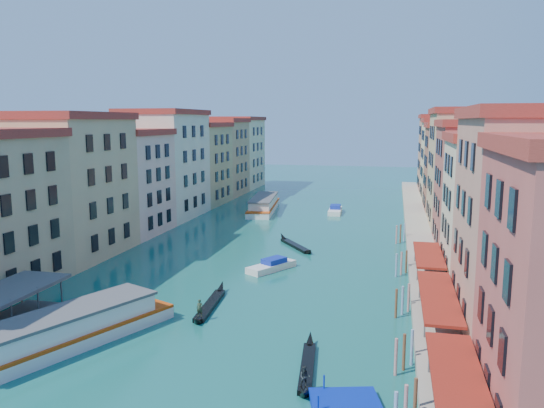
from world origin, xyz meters
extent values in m
cube|color=tan|center=(-26.00, 39.50, 9.50)|extent=(12.00, 17.00, 19.00)
cube|color=maroon|center=(-26.00, 39.50, 19.50)|extent=(12.80, 17.40, 1.00)
cube|color=#E4AD96|center=(-26.00, 55.00, 8.25)|extent=(12.00, 14.00, 16.50)
cube|color=maroon|center=(-26.00, 55.00, 17.00)|extent=(12.80, 14.40, 1.00)
cube|color=beige|center=(-26.00, 71.00, 10.00)|extent=(12.00, 18.00, 20.00)
cube|color=maroon|center=(-26.00, 71.00, 20.50)|extent=(12.80, 18.40, 1.00)
cube|color=tan|center=(-26.00, 88.00, 8.75)|extent=(12.00, 16.00, 17.50)
cube|color=maroon|center=(-26.00, 88.00, 18.00)|extent=(12.80, 16.40, 1.00)
cube|color=tan|center=(-26.00, 103.50, 9.25)|extent=(12.00, 15.00, 18.50)
cube|color=maroon|center=(-26.00, 103.50, 19.00)|extent=(12.80, 15.40, 1.00)
cube|color=beige|center=(-26.00, 119.50, 9.50)|extent=(12.00, 17.00, 19.00)
cube|color=maroon|center=(-26.00, 119.50, 19.50)|extent=(12.80, 17.40, 1.00)
cube|color=#B5735C|center=(30.00, 23.50, 9.50)|extent=(12.00, 17.00, 19.00)
cube|color=beige|center=(30.00, 39.00, 8.25)|extent=(12.00, 14.00, 16.50)
cube|color=maroon|center=(30.00, 39.00, 17.00)|extent=(12.80, 14.40, 1.00)
cube|color=#A14D3F|center=(30.00, 54.00, 9.00)|extent=(12.00, 16.00, 18.00)
cube|color=maroon|center=(30.00, 54.00, 18.50)|extent=(12.80, 16.40, 1.00)
cube|color=tan|center=(30.00, 71.00, 10.00)|extent=(12.00, 18.00, 20.00)
cube|color=maroon|center=(30.00, 71.00, 20.50)|extent=(12.80, 18.40, 1.00)
cube|color=#98553C|center=(30.00, 87.50, 8.75)|extent=(12.00, 15.00, 17.50)
cube|color=maroon|center=(30.00, 87.50, 18.00)|extent=(12.80, 15.40, 1.00)
cube|color=#D5B885|center=(30.00, 103.00, 9.25)|extent=(12.00, 16.00, 18.50)
cube|color=maroon|center=(30.00, 103.00, 19.00)|extent=(12.80, 16.40, 1.00)
cube|color=#B27759|center=(30.00, 119.50, 9.75)|extent=(12.00, 17.00, 19.50)
cube|color=maroon|center=(30.00, 119.50, 20.00)|extent=(12.80, 17.40, 1.00)
cube|color=#A39783|center=(22.00, 65.00, 0.50)|extent=(4.00, 140.00, 1.00)
cube|color=maroon|center=(22.20, 7.50, 3.00)|extent=(3.20, 13.50, 0.25)
cylinder|color=#4F4F51|center=(20.80, 12.00, 1.50)|extent=(0.12, 0.12, 3.00)
cube|color=maroon|center=(22.20, 23.50, 3.00)|extent=(3.20, 15.30, 0.25)
cylinder|color=#4F4F51|center=(20.80, 18.40, 1.50)|extent=(0.12, 0.12, 3.00)
cylinder|color=#4F4F51|center=(20.80, 28.60, 1.50)|extent=(0.12, 0.12, 3.00)
cube|color=maroon|center=(22.20, 39.00, 3.00)|extent=(3.20, 12.60, 0.25)
cylinder|color=#4F4F51|center=(20.80, 34.80, 1.50)|extent=(0.12, 0.12, 3.00)
cylinder|color=#4F4F51|center=(20.80, 43.20, 1.50)|extent=(0.12, 0.12, 3.00)
cylinder|color=brown|center=(19.70, 7.00, 1.30)|extent=(0.24, 0.24, 3.20)
cylinder|color=brown|center=(18.50, 13.00, 1.30)|extent=(0.24, 0.24, 3.20)
cylinder|color=brown|center=(19.10, 14.00, 1.30)|extent=(0.24, 0.24, 3.20)
cylinder|color=brown|center=(19.70, 15.00, 1.30)|extent=(0.24, 0.24, 3.20)
cylinder|color=brown|center=(18.50, 25.00, 1.30)|extent=(0.24, 0.24, 3.20)
cylinder|color=brown|center=(19.10, 26.00, 1.30)|extent=(0.24, 0.24, 3.20)
cylinder|color=brown|center=(19.70, 27.00, 1.30)|extent=(0.24, 0.24, 3.20)
cylinder|color=brown|center=(18.50, 39.00, 1.30)|extent=(0.24, 0.24, 3.20)
cylinder|color=brown|center=(19.10, 40.00, 1.30)|extent=(0.24, 0.24, 3.20)
cylinder|color=brown|center=(19.70, 41.00, 1.30)|extent=(0.24, 0.24, 3.20)
cylinder|color=brown|center=(18.50, 57.00, 1.30)|extent=(0.24, 0.24, 3.20)
cylinder|color=brown|center=(19.10, 58.00, 1.30)|extent=(0.24, 0.24, 3.20)
cylinder|color=brown|center=(19.70, 59.00, 1.30)|extent=(0.24, 0.24, 3.20)
cube|color=silver|center=(-8.68, 11.78, 0.62)|extent=(12.55, 20.72, 1.24)
cube|color=white|center=(-8.68, 11.78, 1.96)|extent=(10.41, 16.74, 1.65)
cube|color=#4F4F51|center=(-8.68, 11.78, 2.94)|extent=(10.90, 17.34, 0.26)
cube|color=#C4420B|center=(-8.68, 11.78, 1.18)|extent=(12.59, 20.74, 0.26)
cube|color=white|center=(-8.83, 81.85, 0.62)|extent=(7.03, 20.95, 1.23)
cube|color=white|center=(-8.83, 81.85, 1.95)|extent=(6.04, 16.81, 1.64)
cube|color=#4F4F51|center=(-8.83, 81.85, 2.93)|extent=(6.40, 17.35, 0.26)
cube|color=#C4420B|center=(-8.83, 81.85, 1.18)|extent=(7.09, 20.95, 0.26)
cube|color=black|center=(0.05, 23.73, 0.22)|extent=(1.85, 8.92, 0.44)
cone|color=black|center=(-0.38, 28.64, 0.59)|extent=(1.06, 2.05, 1.65)
cone|color=black|center=(0.48, 18.83, 0.49)|extent=(1.03, 1.71, 1.46)
imported|color=#283623|center=(0.37, 20.01, 1.24)|extent=(0.65, 0.46, 1.70)
cube|color=black|center=(11.95, 12.42, 0.20)|extent=(1.86, 8.12, 0.40)
cone|color=black|center=(11.46, 16.87, 0.54)|extent=(1.00, 1.88, 1.50)
cone|color=black|center=(12.44, 7.97, 0.45)|extent=(0.96, 1.57, 1.32)
imported|color=#232B2B|center=(12.32, 9.04, 1.13)|extent=(0.81, 0.66, 1.54)
cube|color=black|center=(3.68, 51.38, 0.22)|extent=(5.95, 7.92, 0.44)
cone|color=black|center=(0.87, 55.44, 0.59)|extent=(1.86, 2.14, 1.66)
cone|color=black|center=(6.49, 47.32, 0.49)|extent=(1.66, 1.85, 1.46)
cube|color=silver|center=(3.02, 38.46, 0.41)|extent=(5.56, 7.26, 0.81)
cube|color=#122796|center=(3.28, 38.90, 1.12)|extent=(3.13, 3.56, 0.71)
cube|color=white|center=(6.18, 82.49, 0.45)|extent=(2.83, 7.95, 0.90)
cube|color=#122796|center=(6.15, 83.05, 1.23)|extent=(2.17, 3.45, 0.78)
camera|label=1|loc=(17.98, -25.19, 18.77)|focal=35.00mm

